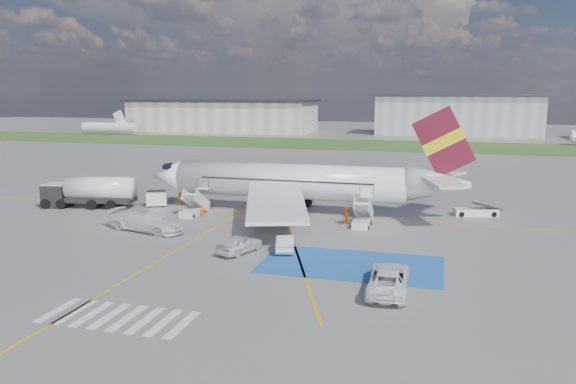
# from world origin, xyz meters

# --- Properties ---
(ground) EXTENTS (400.00, 400.00, 0.00)m
(ground) POSITION_xyz_m (0.00, 0.00, 0.00)
(ground) COLOR #60605E
(ground) RESTS_ON ground
(grass_strip) EXTENTS (400.00, 30.00, 0.01)m
(grass_strip) POSITION_xyz_m (0.00, 95.00, 0.01)
(grass_strip) COLOR #2D4C1E
(grass_strip) RESTS_ON ground
(taxiway_line_main) EXTENTS (120.00, 0.20, 0.01)m
(taxiway_line_main) POSITION_xyz_m (0.00, 12.00, 0.01)
(taxiway_line_main) COLOR gold
(taxiway_line_main) RESTS_ON ground
(taxiway_line_cross) EXTENTS (0.20, 60.00, 0.01)m
(taxiway_line_cross) POSITION_xyz_m (-5.00, -10.00, 0.01)
(taxiway_line_cross) COLOR gold
(taxiway_line_cross) RESTS_ON ground
(taxiway_line_diag) EXTENTS (20.71, 56.45, 0.01)m
(taxiway_line_diag) POSITION_xyz_m (0.00, 12.00, 0.01)
(taxiway_line_diag) COLOR gold
(taxiway_line_diag) RESTS_ON ground
(staging_box) EXTENTS (14.00, 8.00, 0.01)m
(staging_box) POSITION_xyz_m (10.00, -4.00, 0.01)
(staging_box) COLOR #1B52A2
(staging_box) RESTS_ON ground
(crosswalk) EXTENTS (9.00, 4.00, 0.01)m
(crosswalk) POSITION_xyz_m (-1.80, -18.00, 0.01)
(crosswalk) COLOR silver
(crosswalk) RESTS_ON ground
(terminal_west) EXTENTS (60.00, 22.00, 10.00)m
(terminal_west) POSITION_xyz_m (-55.00, 130.00, 5.00)
(terminal_west) COLOR gray
(terminal_west) RESTS_ON ground
(terminal_centre) EXTENTS (48.00, 18.00, 12.00)m
(terminal_centre) POSITION_xyz_m (20.00, 135.00, 6.00)
(terminal_centre) COLOR gray
(terminal_centre) RESTS_ON ground
(airliner) EXTENTS (36.81, 32.95, 11.92)m
(airliner) POSITION_xyz_m (1.51, 14.00, 3.39)
(airliner) COLOR silver
(airliner) RESTS_ON ground
(airstairs_fwd) EXTENTS (1.90, 5.20, 3.60)m
(airstairs_fwd) POSITION_xyz_m (-9.50, 8.70, 0.62)
(airstairs_fwd) COLOR silver
(airstairs_fwd) RESTS_ON ground
(airstairs_aft) EXTENTS (1.90, 5.20, 3.60)m
(airstairs_aft) POSITION_xyz_m (9.00, 8.70, 0.62)
(airstairs_aft) COLOR silver
(airstairs_aft) RESTS_ON ground
(fuel_tanker) EXTENTS (10.91, 4.67, 3.61)m
(fuel_tanker) POSITION_xyz_m (-22.84, 9.66, 1.52)
(fuel_tanker) COLOR black
(fuel_tanker) RESTS_ON ground
(gpu_cart) EXTENTS (2.62, 2.19, 1.88)m
(gpu_cart) POSITION_xyz_m (-15.63, 12.19, 0.85)
(gpu_cart) COLOR silver
(gpu_cart) RESTS_ON ground
(belt_loader) EXTENTS (5.18, 2.88, 1.49)m
(belt_loader) POSITION_xyz_m (20.26, 17.05, 0.37)
(belt_loader) COLOR silver
(belt_loader) RESTS_ON ground
(car_silver_a) EXTENTS (3.24, 4.88, 1.55)m
(car_silver_a) POSITION_xyz_m (0.47, -3.25, 0.77)
(car_silver_a) COLOR silver
(car_silver_a) RESTS_ON ground
(car_silver_b) EXTENTS (2.40, 4.47, 1.40)m
(car_silver_b) POSITION_xyz_m (3.97, -1.50, 0.70)
(car_silver_b) COLOR #B0B3B7
(car_silver_b) RESTS_ON ground
(van_white_a) EXTENTS (2.87, 5.81, 2.14)m
(van_white_a) POSITION_xyz_m (13.32, -8.83, 1.07)
(van_white_a) COLOR white
(van_white_a) RESTS_ON ground
(van_white_b) EXTENTS (6.86, 4.14, 2.51)m
(van_white_b) POSITION_xyz_m (-10.97, 1.41, 1.25)
(van_white_b) COLOR silver
(van_white_b) RESTS_ON ground
(crew_fwd) EXTENTS (0.64, 0.52, 1.54)m
(crew_fwd) POSITION_xyz_m (-7.80, 7.69, 0.77)
(crew_fwd) COLOR #F6610C
(crew_fwd) RESTS_ON ground
(crew_nose) EXTENTS (0.88, 0.96, 1.59)m
(crew_nose) POSITION_xyz_m (-13.39, 13.67, 0.80)
(crew_nose) COLOR orange
(crew_nose) RESTS_ON ground
(crew_aft) EXTENTS (0.55, 1.15, 1.90)m
(crew_aft) POSITION_xyz_m (7.34, 9.28, 0.95)
(crew_aft) COLOR orange
(crew_aft) RESTS_ON ground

